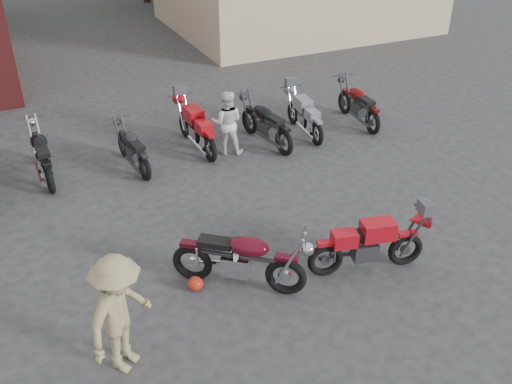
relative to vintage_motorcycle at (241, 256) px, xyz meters
name	(u,v)px	position (x,y,z in m)	size (l,w,h in m)	color
ground	(273,280)	(0.55, -0.07, -0.64)	(90.00, 90.00, 0.00)	#2C2C2F
vintage_motorcycle	(241,256)	(0.00, 0.00, 0.00)	(2.21, 0.73, 1.28)	#510A18
sportbike	(370,242)	(2.18, -0.50, -0.06)	(2.02, 0.67, 1.17)	red
helmet	(195,284)	(-0.72, 0.26, -0.52)	(0.26, 0.26, 0.24)	red
person_light	(227,123)	(1.74, 4.77, 0.14)	(0.76, 0.59, 1.57)	silver
person_tan	(120,315)	(-2.15, -0.87, 0.29)	(1.21, 0.69, 1.87)	#99895E
row_bike_2	(41,152)	(-2.45, 5.39, -0.03)	(2.12, 0.70, 1.23)	black
row_bike_3	(132,146)	(-0.53, 4.98, -0.10)	(1.85, 0.61, 1.07)	black
row_bike_4	(196,125)	(1.14, 5.30, -0.03)	(2.11, 0.69, 1.22)	red
row_bike_5	(265,121)	(2.80, 4.85, -0.03)	(2.09, 0.69, 1.21)	black
row_bike_6	(304,113)	(3.96, 4.95, -0.08)	(1.94, 0.64, 1.13)	gray
row_bike_7	(358,102)	(5.61, 4.95, -0.05)	(2.04, 0.67, 1.19)	#530A0A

